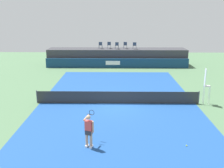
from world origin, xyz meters
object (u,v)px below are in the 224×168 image
Objects in this scene: net_post_near at (37,97)px; spectator_chair_far_left at (101,45)px; spectator_chair_left at (109,45)px; net_post_far at (199,98)px; spectator_chair_center at (117,45)px; tennis_player at (89,130)px; spectator_chair_far_right at (135,45)px; spectator_chair_right at (125,45)px; umpire_chair at (206,84)px; tennis_ball at (187,146)px.

spectator_chair_far_left is at bearing 75.10° from net_post_near.
spectator_chair_far_left is at bearing -169.48° from spectator_chair_left.
net_post_near is at bearing 180.00° from net_post_far.
spectator_chair_center is 0.50× the size of tennis_player.
spectator_chair_far_right is (2.30, -0.07, 0.00)m from spectator_chair_center.
spectator_chair_right is at bearing 1.63° from spectator_chair_far_left.
spectator_chair_far_left and spectator_chair_far_right have the same top height.
spectator_chair_left and spectator_chair_center have the same top height.
spectator_chair_center is at bearing 67.63° from net_post_near.
spectator_chair_far_right is 0.32× the size of umpire_chair.
spectator_chair_left reaches higher than umpire_chair.
spectator_chair_left is at bearing 101.83° from tennis_ball.
spectator_chair_far_right is (1.19, -0.37, 0.00)m from spectator_chair_right.
spectator_chair_right is 1.00× the size of spectator_chair_far_right.
spectator_chair_far_left is 0.50× the size of tennis_player.
spectator_chair_far_left is 22.12m from tennis_player.
spectator_chair_far_left is at bearing 174.57° from spectator_chair_center.
spectator_chair_right is 0.32× the size of umpire_chair.
net_post_near is (-4.05, -15.21, -2.19)m from spectator_chair_far_left.
tennis_ball is (5.75, -21.90, -2.66)m from spectator_chair_far_left.
spectator_chair_center reaches higher than tennis_ball.
spectator_chair_right is at bearing 110.05° from umpire_chair.
tennis_player is (4.70, -6.84, 0.46)m from net_post_near.
umpire_chair is (6.68, -14.99, -1.11)m from spectator_chair_center.
tennis_ball is (1.32, -21.62, -2.66)m from spectator_chair_far_right.
spectator_chair_left reaches higher than net_post_near.
net_post_far is (-0.45, -0.01, -1.09)m from umpire_chair.
umpire_chair is at bearing -59.89° from spectator_chair_far_left.
net_post_near is at bearing -179.93° from umpire_chair.
net_post_far is (8.35, -15.21, -2.19)m from spectator_chair_far_left.
spectator_chair_center is 13.06× the size of tennis_ball.
spectator_chair_left is 1.00× the size of spectator_chair_center.
spectator_chair_far_left is at bearing -178.37° from spectator_chair_right.
spectator_chair_center is 0.32× the size of umpire_chair.
spectator_chair_far_right is at bearing 104.75° from net_post_far.
umpire_chair is 1.56× the size of tennis_player.
spectator_chair_far_left is 3.23m from spectator_chair_right.
tennis_player is (-7.70, -6.84, 0.46)m from net_post_far.
spectator_chair_left is at bearing 116.55° from umpire_chair.
spectator_chair_left reaches higher than tennis_ball.
spectator_chair_far_left reaches higher than tennis_player.
net_post_far is (5.12, -15.30, -2.19)m from spectator_chair_right.
spectator_chair_right is 22.35m from tennis_player.
spectator_chair_left is at bearing 88.81° from tennis_player.
spectator_chair_far_left reaches higher than net_post_near.
spectator_chair_right is 16.31m from umpire_chair.
spectator_chair_right is (3.23, 0.09, 0.00)m from spectator_chair_far_left.
spectator_chair_far_right is 22.16m from tennis_player.
spectator_chair_center is 22.15m from tennis_ball.
spectator_chair_far_right is (4.42, -0.28, 0.00)m from spectator_chair_far_left.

